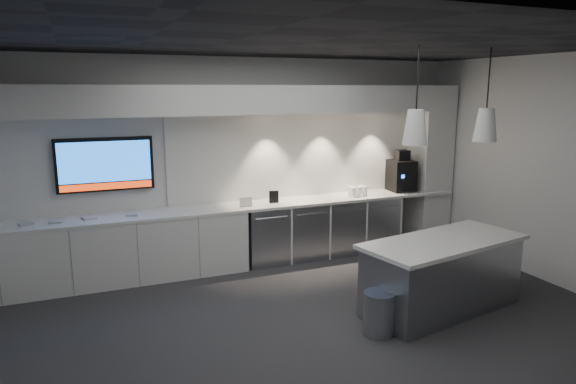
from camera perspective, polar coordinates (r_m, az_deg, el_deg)
name	(u,v)px	position (r m, az deg, el deg)	size (l,w,h in m)	color
floor	(310,325)	(5.83, 2.50, -14.56)	(7.00, 7.00, 0.00)	#2B2B2D
ceiling	(313,42)	(5.26, 2.80, 16.27)	(7.00, 7.00, 0.00)	black
wall_back	(240,161)	(7.66, -5.30, 3.47)	(7.00, 7.00, 0.00)	silver
wall_front	(487,268)	(3.33, 21.28, -7.85)	(7.00, 7.00, 0.00)	silver
wall_right	(556,171)	(7.51, 27.64, 2.05)	(7.00, 7.00, 0.00)	silver
back_counter	(248,206)	(7.46, -4.48, -1.57)	(6.80, 0.65, 0.04)	silver
left_base_cabinets	(124,250)	(7.26, -17.75, -6.15)	(3.30, 0.63, 0.86)	silver
fridge_unit_a	(264,234)	(7.66, -2.64, -4.73)	(0.60, 0.61, 0.85)	gray
fridge_unit_b	(303,230)	(7.88, 1.69, -4.24)	(0.60, 0.61, 0.85)	gray
fridge_unit_c	(339,226)	(8.15, 5.74, -3.77)	(0.60, 0.61, 0.85)	gray
fridge_unit_d	(374,222)	(8.46, 9.52, -3.31)	(0.60, 0.61, 0.85)	gray
backsplash	(314,154)	(8.06, 2.93, 4.26)	(4.60, 0.03, 1.30)	silver
soffit	(246,100)	(7.30, -4.73, 10.18)	(6.90, 0.60, 0.40)	silver
column	(429,165)	(8.90, 15.43, 2.93)	(0.55, 0.55, 2.60)	silver
wall_tv	(105,164)	(7.27, -19.66, 2.90)	(1.25, 0.07, 0.72)	black
island	(442,274)	(6.31, 16.76, -8.76)	(2.14, 1.22, 0.85)	gray
bin	(379,313)	(5.63, 10.07, -13.14)	(0.33, 0.33, 0.47)	gray
coffee_machine	(401,174)	(8.60, 12.47, 1.94)	(0.41, 0.57, 0.67)	black
sign_black	(274,197)	(7.54, -1.58, -0.54)	(0.14, 0.02, 0.18)	black
sign_white	(246,202)	(7.33, -4.70, -1.10)	(0.18, 0.02, 0.14)	silver
cup_cluster	(358,191)	(8.08, 7.74, 0.07)	(0.28, 0.18, 0.15)	white
tray_a	(26,224)	(7.12, -27.06, -3.18)	(0.16, 0.16, 0.03)	#B2B2B2
tray_b	(57,221)	(7.09, -24.32, -2.99)	(0.16, 0.16, 0.03)	#B2B2B2
tray_c	(89,218)	(7.11, -21.24, -2.72)	(0.16, 0.16, 0.03)	#B2B2B2
tray_d	(133,214)	(7.13, -16.85, -2.38)	(0.16, 0.16, 0.03)	#B2B2B2
pendant_left	(415,127)	(5.66, 13.97, 7.03)	(0.26, 0.26, 1.08)	silver
pendant_right	(486,125)	(6.27, 21.10, 7.01)	(0.26, 0.26, 1.08)	silver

